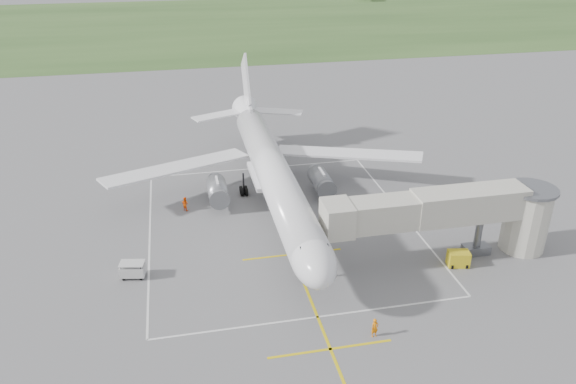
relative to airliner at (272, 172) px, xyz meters
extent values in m
plane|color=#58585B|center=(0.00, -0.75, -4.39)|extent=(700.00, 700.00, 0.00)
cube|color=#2D4920|center=(0.00, 129.25, -4.38)|extent=(700.00, 120.00, 0.02)
cube|color=gold|center=(0.00, -5.75, -4.38)|extent=(0.25, 60.00, 0.01)
cube|color=gold|center=(0.00, -24.75, -4.38)|extent=(10.00, 0.25, 0.01)
cube|color=gold|center=(0.00, -10.75, -4.38)|extent=(10.00, 0.25, 0.01)
cube|color=silver|center=(0.00, 11.25, -4.38)|extent=(28.00, 0.20, 0.01)
cube|color=silver|center=(0.00, -20.75, -4.38)|extent=(28.00, 0.20, 0.01)
cube|color=silver|center=(-14.00, -4.75, -4.38)|extent=(0.20, 32.00, 0.01)
cube|color=silver|center=(14.00, -4.75, -4.38)|extent=(0.20, 32.00, 0.01)
cylinder|color=silver|center=(0.00, -0.75, 0.11)|extent=(3.80, 36.00, 3.80)
ellipsoid|color=silver|center=(0.00, -18.75, 0.11)|extent=(3.80, 7.22, 3.80)
cube|color=black|center=(0.00, -19.65, 1.16)|extent=(2.40, 1.60, 0.99)
cone|color=silver|center=(0.00, 19.75, 0.51)|extent=(3.80, 6.00, 3.80)
cube|color=silver|center=(10.50, 5.25, -0.74)|extent=(17.93, 11.24, 1.23)
cube|color=silver|center=(-10.50, 5.25, -0.74)|extent=(17.93, 11.24, 1.23)
cube|color=silver|center=(0.00, 2.25, -1.44)|extent=(4.20, 8.00, 0.50)
cube|color=silver|center=(0.00, 20.45, 4.81)|extent=(0.30, 7.89, 8.65)
cube|color=silver|center=(0.00, 18.25, 1.81)|extent=(0.35, 5.00, 1.20)
cube|color=silver|center=(4.20, 19.45, 0.71)|extent=(7.85, 5.03, 0.20)
cube|color=silver|center=(-4.20, 19.45, 0.71)|extent=(7.85, 5.03, 0.20)
cylinder|color=slate|center=(6.20, 1.75, -2.49)|extent=(2.30, 4.20, 2.30)
cube|color=silver|center=(6.20, 1.45, -1.69)|extent=(0.25, 2.40, 1.20)
cylinder|color=slate|center=(-6.20, 1.75, -2.49)|extent=(2.30, 4.20, 2.30)
cube|color=silver|center=(-6.20, 1.45, -1.69)|extent=(0.25, 2.40, 1.20)
cylinder|color=black|center=(0.00, -15.25, -3.09)|extent=(0.18, 0.18, 2.60)
cylinder|color=black|center=(-0.11, -15.25, -3.99)|extent=(0.28, 0.80, 0.80)
cylinder|color=black|center=(0.11, -15.25, -3.99)|extent=(0.28, 0.80, 0.80)
cylinder|color=black|center=(2.90, 3.75, -2.99)|extent=(0.22, 0.22, 2.80)
cylinder|color=black|center=(2.62, 3.40, -3.91)|extent=(0.32, 0.96, 0.96)
cylinder|color=black|center=(3.18, 3.40, -3.91)|extent=(0.32, 0.96, 0.96)
cylinder|color=black|center=(2.62, 4.10, -3.91)|extent=(0.32, 0.96, 0.96)
cylinder|color=black|center=(3.18, 4.10, -3.91)|extent=(0.32, 0.96, 0.96)
cylinder|color=black|center=(-2.90, 3.75, -2.99)|extent=(0.22, 0.22, 2.80)
cylinder|color=black|center=(-3.18, 3.40, -3.91)|extent=(0.32, 0.96, 0.96)
cylinder|color=black|center=(-2.62, 3.40, -3.91)|extent=(0.32, 0.96, 0.96)
cylinder|color=black|center=(-3.18, 4.10, -3.91)|extent=(0.32, 0.96, 0.96)
cylinder|color=black|center=(-2.62, 4.10, -3.91)|extent=(0.32, 0.96, 0.96)
cube|color=#A7A597|center=(7.74, -14.25, 1.21)|extent=(11.09, 2.90, 2.80)
cube|color=#A7A597|center=(16.46, -14.25, 1.31)|extent=(11.09, 3.10, 3.00)
cube|color=#A7A597|center=(3.40, -14.25, 1.21)|extent=(2.60, 3.40, 3.00)
cylinder|color=#5C5E64|center=(18.00, -14.25, -2.29)|extent=(0.70, 0.70, 4.20)
cube|color=#5C5E64|center=(18.00, -14.25, -3.94)|extent=(2.60, 1.40, 0.90)
cylinder|color=#A7A597|center=(23.00, -14.25, -1.19)|extent=(4.40, 4.40, 6.40)
cylinder|color=#5C5E64|center=(23.00, -14.25, 2.21)|extent=(5.00, 5.00, 0.30)
cylinder|color=black|center=(17.00, -14.25, -4.04)|extent=(0.70, 0.30, 0.70)
cylinder|color=black|center=(19.00, -14.25, -4.04)|extent=(0.70, 0.30, 0.70)
cube|color=gold|center=(15.22, -15.91, -3.64)|extent=(2.22, 1.65, 1.51)
cylinder|color=black|center=(14.43, -16.33, -4.17)|extent=(0.28, 0.47, 0.44)
cylinder|color=black|center=(15.81, -16.58, -4.17)|extent=(0.28, 0.47, 0.44)
cube|color=#BCBCBC|center=(-15.37, -11.54, -3.63)|extent=(2.46, 1.74, 0.99)
cube|color=#BCBCBC|center=(-15.37, -11.54, -2.86)|extent=(2.46, 1.74, 0.07)
cylinder|color=black|center=(-16.36, -11.90, -3.45)|extent=(0.07, 0.07, 1.17)
cylinder|color=black|center=(-14.59, -12.24, -3.45)|extent=(0.07, 0.07, 1.17)
cylinder|color=black|center=(-16.16, -10.84, -3.45)|extent=(0.07, 0.07, 1.17)
cylinder|color=black|center=(-14.39, -11.17, -3.45)|extent=(0.07, 0.07, 1.17)
cylinder|color=black|center=(-16.26, -11.88, -4.21)|extent=(0.23, 0.38, 0.36)
cylinder|color=black|center=(-14.67, -12.17, -4.21)|extent=(0.23, 0.38, 0.36)
cylinder|color=black|center=(-16.08, -10.90, -4.21)|extent=(0.23, 0.38, 0.36)
cylinder|color=black|center=(-14.49, -11.20, -4.21)|extent=(0.23, 0.38, 0.36)
imported|color=orange|center=(3.85, -24.01, -3.56)|extent=(0.66, 0.48, 1.67)
imported|color=#FF5408|center=(-10.02, 1.04, -3.56)|extent=(1.01, 1.01, 1.66)
camera|label=1|loc=(-10.17, -57.24, 25.74)|focal=35.00mm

